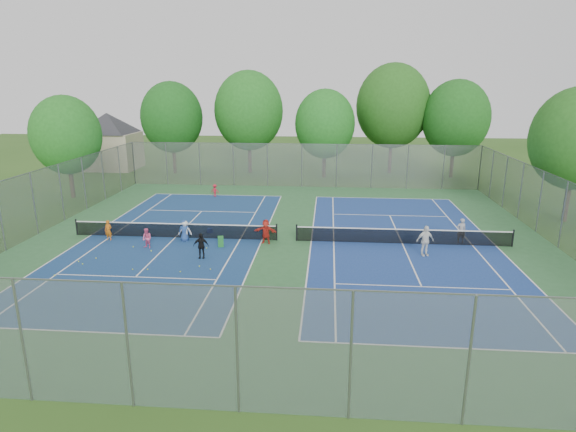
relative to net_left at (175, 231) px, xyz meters
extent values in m
plane|color=#2E541A|center=(7.00, 0.00, -0.46)|extent=(120.00, 120.00, 0.00)
cube|color=#2E6235|center=(7.00, 0.00, -0.45)|extent=(32.00, 32.00, 0.01)
cube|color=navy|center=(0.00, 0.00, -0.44)|extent=(10.97, 23.77, 0.01)
cube|color=navy|center=(14.00, 0.00, -0.44)|extent=(10.97, 23.77, 0.01)
cube|color=black|center=(0.00, 0.00, 0.00)|extent=(12.87, 0.10, 0.91)
cube|color=black|center=(14.00, 0.00, 0.00)|extent=(12.87, 0.10, 0.91)
cube|color=gray|center=(7.00, 16.00, 1.54)|extent=(32.00, 0.10, 4.00)
cube|color=gray|center=(7.00, -16.00, 1.54)|extent=(32.00, 0.10, 4.00)
cube|color=gray|center=(-9.00, 0.00, 1.54)|extent=(0.10, 32.00, 4.00)
cube|color=gray|center=(23.00, 0.00, 1.54)|extent=(0.10, 32.00, 4.00)
cube|color=#B7A88C|center=(-15.00, 24.00, 1.54)|extent=(6.00, 5.00, 4.00)
pyramid|color=#2D2D33|center=(-15.00, 24.00, 5.74)|extent=(11.03, 11.03, 2.20)
cylinder|color=#443326|center=(-7.00, 22.00, 1.29)|extent=(0.36, 0.36, 3.50)
ellipsoid|color=#195618|center=(-7.00, 22.00, 5.45)|extent=(6.40, 6.40, 7.36)
cylinder|color=#443326|center=(1.00, 23.00, 1.47)|extent=(0.36, 0.36, 3.85)
ellipsoid|color=#21681E|center=(1.00, 23.00, 6.10)|extent=(7.20, 7.20, 8.28)
cylinder|color=#443326|center=(9.00, 21.00, 1.12)|extent=(0.36, 0.36, 3.15)
ellipsoid|color=#206B1F|center=(9.00, 21.00, 4.95)|extent=(6.00, 6.00, 6.90)
cylinder|color=#443326|center=(16.00, 24.00, 1.65)|extent=(0.36, 0.36, 4.20)
ellipsoid|color=#245919|center=(16.00, 24.00, 6.59)|extent=(7.60, 7.60, 8.74)
cylinder|color=#443326|center=(22.00, 22.00, 1.29)|extent=(0.36, 0.36, 3.50)
ellipsoid|color=#1B5619|center=(22.00, 22.00, 5.52)|extent=(6.60, 6.60, 7.59)
cylinder|color=#443326|center=(-12.00, 10.00, 1.12)|extent=(0.36, 0.36, 3.15)
ellipsoid|color=#21671D|center=(-12.00, 10.00, 4.79)|extent=(5.60, 5.60, 6.44)
cylinder|color=#443326|center=(26.00, 6.00, 1.29)|extent=(0.36, 0.36, 3.50)
cube|color=blue|center=(1.90, 1.20, -0.31)|extent=(0.38, 0.38, 0.28)
cube|color=#227D2D|center=(3.22, -1.45, -0.14)|extent=(0.39, 0.39, 0.63)
imported|color=#D16613|center=(-3.90, -0.84, 0.18)|extent=(0.50, 0.36, 1.27)
imported|color=#E95A8C|center=(-1.00, -2.06, 0.14)|extent=(0.71, 0.64, 1.20)
imported|color=silver|center=(0.84, -0.60, 0.19)|extent=(0.85, 0.51, 1.30)
imported|color=black|center=(2.58, -3.45, 0.27)|extent=(0.88, 0.43, 1.44)
imported|color=#25478A|center=(0.79, -0.60, 0.21)|extent=(0.75, 0.59, 1.34)
imported|color=red|center=(5.80, -0.60, 0.29)|extent=(1.44, 0.66, 1.49)
imported|color=red|center=(-0.12, 11.32, 0.08)|extent=(0.76, 0.53, 1.07)
imported|color=#969799|center=(17.51, 0.49, 0.31)|extent=(0.59, 0.41, 1.54)
imported|color=white|center=(14.92, -1.97, 0.42)|extent=(1.10, 0.71, 1.75)
sphere|color=#C4EB36|center=(-1.90, -2.04, -0.42)|extent=(0.07, 0.07, 0.07)
sphere|color=#C2E836|center=(-3.47, -4.98, -0.42)|extent=(0.07, 0.07, 0.07)
sphere|color=#C5E535|center=(-3.87, -4.65, -0.42)|extent=(0.07, 0.07, 0.07)
sphere|color=gold|center=(-3.18, -4.07, -0.42)|extent=(0.07, 0.07, 0.07)
sphere|color=#E4EE37|center=(-4.10, -6.62, -0.42)|extent=(0.07, 0.07, 0.07)
sphere|color=#AAC12D|center=(2.04, -5.61, -0.42)|extent=(0.07, 0.07, 0.07)
sphere|color=#AFC12C|center=(2.48, -1.91, -0.42)|extent=(0.07, 0.07, 0.07)
sphere|color=gold|center=(0.26, -5.44, -0.42)|extent=(0.07, 0.07, 0.07)
sphere|color=#BCCF30|center=(3.49, -5.13, -0.42)|extent=(0.07, 0.07, 0.07)
sphere|color=#A7C32D|center=(-0.51, -5.50, -0.42)|extent=(0.07, 0.07, 0.07)
sphere|color=#C4E435|center=(2.81, -4.77, -0.42)|extent=(0.07, 0.07, 0.07)
sphere|color=#C0E936|center=(-0.58, -2.66, -0.42)|extent=(0.07, 0.07, 0.07)
camera|label=1|loc=(9.47, -27.94, 8.88)|focal=30.00mm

